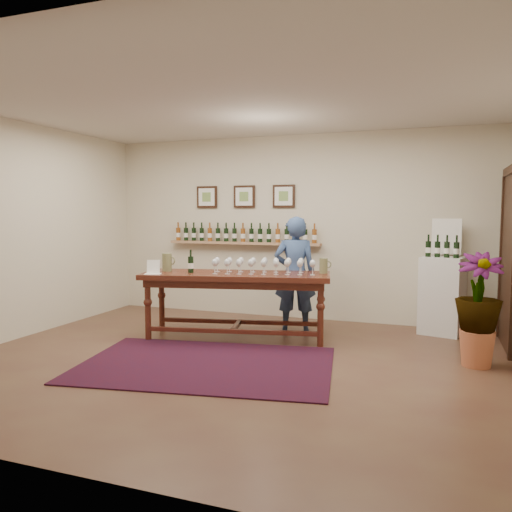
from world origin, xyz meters
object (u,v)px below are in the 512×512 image
(person, at_px, (295,274))
(tasting_table, at_px, (236,283))
(potted_plant, at_px, (478,309))
(display_pedestal, at_px, (442,295))

(person, bearing_deg, tasting_table, 30.25)
(potted_plant, distance_m, person, 2.42)
(display_pedestal, bearing_deg, potted_plant, -76.73)
(potted_plant, relative_size, person, 0.66)
(display_pedestal, distance_m, potted_plant, 1.47)
(display_pedestal, relative_size, person, 0.66)
(display_pedestal, height_order, person, person)
(display_pedestal, bearing_deg, person, -163.92)
(tasting_table, relative_size, display_pedestal, 2.42)
(tasting_table, bearing_deg, person, 33.71)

